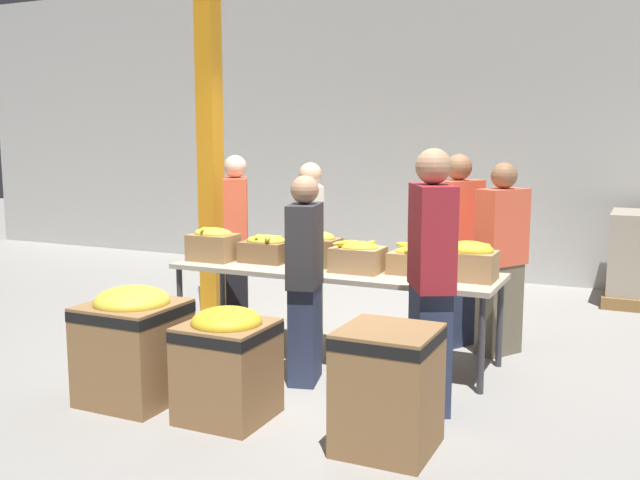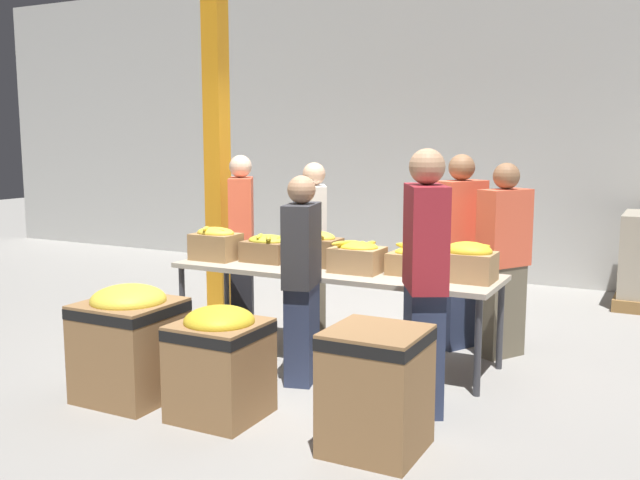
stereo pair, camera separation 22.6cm
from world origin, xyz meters
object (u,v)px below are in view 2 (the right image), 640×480
(donation_bin_0, at_px, (130,338))
(donation_bin_1, at_px, (220,359))
(sorting_table, at_px, (334,274))
(banana_box_3, at_px, (357,256))
(banana_box_2, at_px, (316,248))
(banana_box_1, at_px, (268,248))
(banana_box_4, at_px, (414,261))
(banana_box_0, at_px, (216,243))
(banana_box_5, at_px, (468,261))
(support_pillar, at_px, (217,118))
(volunteer_0, at_px, (503,261))
(donation_bin_2, at_px, (376,386))
(volunteer_1, at_px, (425,283))
(volunteer_4, at_px, (242,239))
(volunteer_5, at_px, (302,281))
(volunteer_2, at_px, (459,252))
(volunteer_3, at_px, (314,248))

(donation_bin_0, height_order, donation_bin_1, donation_bin_0)
(sorting_table, bearing_deg, banana_box_3, -10.21)
(donation_bin_0, xyz_separation_m, donation_bin_1, (0.76, 0.00, -0.03))
(banana_box_2, xyz_separation_m, donation_bin_0, (-0.66, -1.53, -0.47))
(banana_box_1, relative_size, banana_box_2, 1.00)
(sorting_table, height_order, banana_box_4, banana_box_4)
(banana_box_0, bearing_deg, banana_box_5, 2.48)
(support_pillar, bearing_deg, donation_bin_0, -68.89)
(banana_box_5, bearing_deg, volunteer_0, 80.67)
(donation_bin_0, distance_m, donation_bin_2, 1.85)
(banana_box_3, xyz_separation_m, volunteer_1, (0.80, -0.72, -0.01))
(donation_bin_1, relative_size, donation_bin_2, 1.02)
(sorting_table, relative_size, banana_box_5, 6.82)
(banana_box_2, distance_m, volunteer_4, 1.30)
(banana_box_4, height_order, volunteer_1, volunteer_1)
(volunteer_5, bearing_deg, volunteer_2, -43.44)
(sorting_table, bearing_deg, donation_bin_0, -120.23)
(volunteer_3, xyz_separation_m, volunteer_4, (-0.80, -0.01, 0.03))
(banana_box_1, bearing_deg, banana_box_3, -6.19)
(sorting_table, bearing_deg, volunteer_3, 128.15)
(banana_box_2, distance_m, donation_bin_0, 1.73)
(banana_box_5, bearing_deg, volunteer_3, 157.71)
(volunteer_5, relative_size, donation_bin_2, 2.12)
(volunteer_2, xyz_separation_m, donation_bin_2, (0.17, -2.25, -0.44))
(volunteer_1, height_order, donation_bin_1, volunteer_1)
(banana_box_5, xyz_separation_m, support_pillar, (-2.88, 0.90, 1.10))
(banana_box_4, height_order, banana_box_5, banana_box_5)
(banana_box_5, relative_size, volunteer_2, 0.24)
(banana_box_1, height_order, donation_bin_1, banana_box_1)
(volunteer_0, relative_size, volunteer_4, 0.98)
(volunteer_2, distance_m, volunteer_4, 2.16)
(donation_bin_2, bearing_deg, donation_bin_0, 180.00)
(banana_box_5, distance_m, volunteer_4, 2.53)
(support_pillar, bearing_deg, banana_box_5, -17.33)
(volunteer_2, height_order, donation_bin_1, volunteer_2)
(banana_box_5, relative_size, volunteer_0, 0.25)
(banana_box_3, distance_m, donation_bin_0, 1.84)
(donation_bin_2, bearing_deg, banana_box_2, 127.76)
(banana_box_2, bearing_deg, banana_box_0, -170.80)
(sorting_table, height_order, banana_box_5, banana_box_5)
(sorting_table, distance_m, donation_bin_0, 1.72)
(volunteer_3, bearing_deg, donation_bin_0, -38.63)
(banana_box_3, height_order, donation_bin_1, banana_box_3)
(banana_box_3, bearing_deg, support_pillar, 154.58)
(volunteer_4, bearing_deg, volunteer_2, 63.01)
(sorting_table, distance_m, banana_box_3, 0.29)
(banana_box_1, relative_size, volunteer_5, 0.26)
(donation_bin_0, height_order, donation_bin_2, donation_bin_0)
(banana_box_3, relative_size, volunteer_3, 0.25)
(volunteer_3, bearing_deg, volunteer_2, 63.70)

